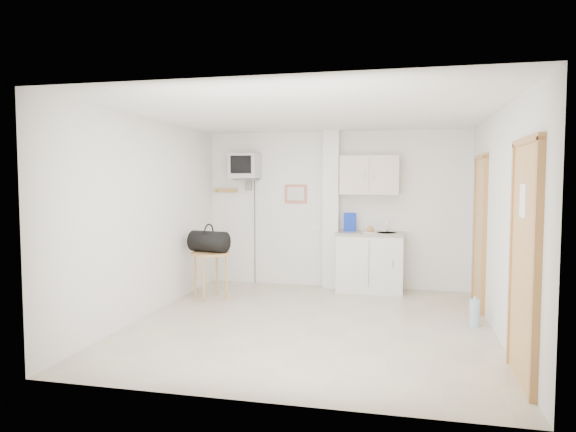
% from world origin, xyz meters
% --- Properties ---
extents(ground, '(4.50, 4.50, 0.00)m').
position_xyz_m(ground, '(0.00, 0.00, 0.00)').
color(ground, '#B9AD91').
rests_on(ground, ground).
extents(room_envelope, '(4.24, 4.54, 2.55)m').
position_xyz_m(room_envelope, '(0.24, 0.09, 1.54)').
color(room_envelope, white).
rests_on(room_envelope, ground).
extents(kitchenette, '(1.03, 0.58, 2.10)m').
position_xyz_m(kitchenette, '(0.57, 2.00, 0.80)').
color(kitchenette, silver).
rests_on(kitchenette, ground).
extents(crt_television, '(0.44, 0.45, 2.15)m').
position_xyz_m(crt_television, '(-1.45, 2.02, 1.94)').
color(crt_television, slate).
rests_on(crt_television, ground).
extents(round_table, '(0.57, 0.57, 0.68)m').
position_xyz_m(round_table, '(-1.65, 0.97, 0.58)').
color(round_table, '#AE7B41').
rests_on(round_table, ground).
extents(duffel_bag, '(0.61, 0.42, 0.41)m').
position_xyz_m(duffel_bag, '(-1.68, 1.00, 0.83)').
color(duffel_bag, black).
rests_on(duffel_bag, round_table).
extents(water_bottle, '(0.12, 0.12, 0.36)m').
position_xyz_m(water_bottle, '(1.91, 0.31, 0.16)').
color(water_bottle, '#9EBFD1').
rests_on(water_bottle, ground).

